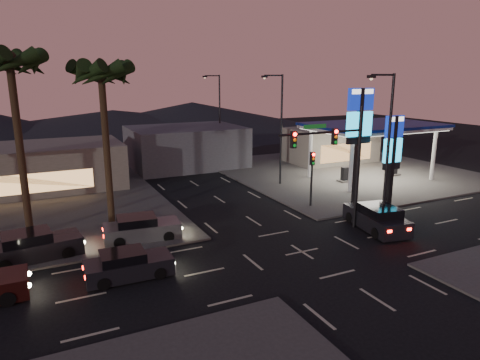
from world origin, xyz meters
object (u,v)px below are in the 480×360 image
gas_station (373,128)px  traffic_signal_mast (337,152)px  car_lane_a_front (128,265)px  suv_station (377,218)px  pylon_sign_tall (359,124)px  car_lane_b_front (141,229)px  pylon_sign_short (393,147)px  car_lane_b_mid (33,247)px

gas_station → traffic_signal_mast: bearing=-140.7°
gas_station → car_lane_a_front: size_ratio=2.77×
traffic_signal_mast → suv_station: traffic_signal_mast is taller
gas_station → car_lane_a_front: (-25.65, -10.88, -4.42)m
pylon_sign_tall → car_lane_b_front: (-16.34, 0.43, -5.68)m
gas_station → pylon_sign_tall: pylon_sign_tall is taller
pylon_sign_short → car_lane_b_front: (-18.84, 1.43, -3.95)m
car_lane_b_front → car_lane_b_mid: size_ratio=0.94×
car_lane_b_mid → car_lane_a_front: bearing=-46.6°
pylon_sign_tall → car_lane_a_front: pylon_sign_tall is taller
traffic_signal_mast → pylon_sign_tall: bearing=36.5°
pylon_sign_short → traffic_signal_mast: (-7.24, -2.51, 0.57)m
car_lane_a_front → car_lane_b_front: car_lane_b_front is taller
pylon_sign_tall → pylon_sign_short: 3.20m
gas_station → pylon_sign_short: pylon_sign_short is taller
traffic_signal_mast → car_lane_b_front: (-11.60, 3.95, -4.52)m
pylon_sign_short → car_lane_b_front: pylon_sign_short is taller
car_lane_a_front → suv_station: 16.13m
car_lane_b_front → car_lane_b_mid: car_lane_b_mid is taller
pylon_sign_tall → pylon_sign_short: size_ratio=1.29×
suv_station → traffic_signal_mast: bearing=159.7°
car_lane_b_front → pylon_sign_tall: bearing=-1.5°
car_lane_b_mid → suv_station: suv_station is taller
gas_station → traffic_signal_mast: size_ratio=1.53×
pylon_sign_short → car_lane_b_mid: size_ratio=1.36×
pylon_sign_tall → traffic_signal_mast: bearing=-143.5°
gas_station → car_lane_b_front: gas_station is taller
pylon_sign_tall → pylon_sign_short: pylon_sign_tall is taller
suv_station → car_lane_b_front: bearing=160.9°
car_lane_b_front → pylon_sign_short: bearing=-4.4°
gas_station → car_lane_b_front: size_ratio=2.52×
car_lane_b_mid → suv_station: size_ratio=0.97×
car_lane_b_front → suv_station: bearing=-19.1°
gas_station → traffic_signal_mast: (-12.24, -10.01, 0.15)m
pylon_sign_tall → car_lane_b_front: bearing=178.5°
pylon_sign_short → pylon_sign_tall: bearing=158.2°
pylon_sign_short → suv_station: (-4.52, -3.52, -3.88)m
pylon_sign_short → suv_station: pylon_sign_short is taller
car_lane_b_mid → suv_station: (20.35, -4.59, 0.02)m
pylon_sign_tall → car_lane_b_mid: bearing=179.8°
car_lane_b_mid → suv_station: bearing=-12.7°
pylon_sign_short → car_lane_b_mid: (-24.86, 1.07, -3.90)m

